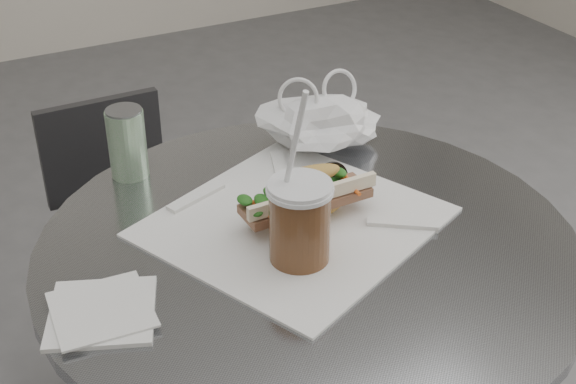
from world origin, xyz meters
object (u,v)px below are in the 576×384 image
chair_far (132,266)px  iced_coffee (300,221)px  cafe_table (306,384)px  sunglasses (312,187)px  banh_mi (305,196)px  drink_can (127,143)px

chair_far → iced_coffee: size_ratio=2.55×
cafe_table → sunglasses: (0.06, 0.09, 0.30)m
banh_mi → iced_coffee: 0.10m
chair_far → drink_can: (-0.07, -0.36, 0.50)m
banh_mi → drink_can: size_ratio=2.10×
chair_far → banh_mi: size_ratio=2.74×
cafe_table → drink_can: drink_can is taller
sunglasses → banh_mi: bearing=-131.2°
sunglasses → iced_coffee: bearing=-127.7°
drink_can → banh_mi: bearing=-53.6°
chair_far → iced_coffee: 0.86m
cafe_table → banh_mi: banh_mi is taller
iced_coffee → chair_far: bearing=94.5°
drink_can → iced_coffee: bearing=-68.6°
cafe_table → drink_can: 0.47m
sunglasses → drink_can: drink_can is taller
cafe_table → banh_mi: 0.32m
chair_far → iced_coffee: iced_coffee is taller
chair_far → banh_mi: bearing=99.8°
cafe_table → drink_can: (-0.16, 0.29, 0.33)m
cafe_table → sunglasses: bearing=58.6°
iced_coffee → sunglasses: 0.16m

